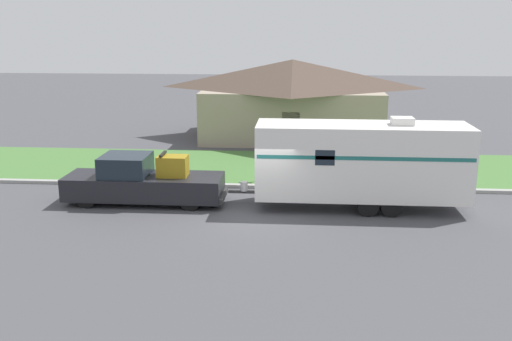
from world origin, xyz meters
TOP-DOWN VIEW (x-y plane):
  - ground_plane at (0.00, 0.00)m, footprint 120.00×120.00m
  - curb_strip at (0.00, 3.75)m, footprint 80.00×0.30m
  - lawn_strip at (0.00, 7.40)m, footprint 80.00×7.00m
  - house_across_street at (0.91, 15.29)m, footprint 11.46×7.68m
  - pickup_truck at (-4.70, 1.32)m, footprint 6.26×1.93m
  - travel_trailer at (3.76, 1.32)m, footprint 9.03×2.26m
  - mailbox at (-0.32, 4.74)m, footprint 0.48×0.20m

SIDE VIEW (x-z plane):
  - ground_plane at x=0.00m, z-range 0.00..0.00m
  - lawn_strip at x=0.00m, z-range 0.00..0.03m
  - curb_strip at x=0.00m, z-range 0.00..0.14m
  - pickup_truck at x=-4.70m, z-range -0.17..1.87m
  - mailbox at x=-0.32m, z-range 0.37..1.75m
  - travel_trailer at x=3.76m, z-range 0.09..3.62m
  - house_across_street at x=0.91m, z-range 0.09..4.86m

